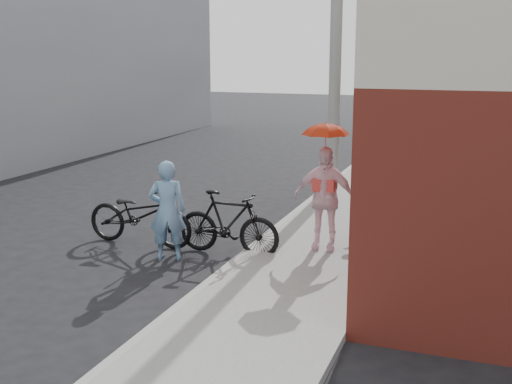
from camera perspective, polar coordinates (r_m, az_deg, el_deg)
The scene contains 11 objects.
ground at distance 10.71m, azimuth -6.69°, elevation -6.12°, with size 80.00×80.00×0.00m, color black.
sidewalk at distance 11.81m, azimuth 6.92°, elevation -4.05°, with size 2.20×24.00×0.12m, color gray.
curb at distance 12.11m, azimuth 1.57°, elevation -3.53°, with size 0.12×24.00×0.12m, color #9E9E99.
utility_pole at distance 15.44m, azimuth 7.10°, elevation 12.78°, with size 0.28×0.28×7.00m, color #9E9E99.
officer at distance 10.60m, azimuth -7.88°, elevation -1.65°, with size 0.61×0.40×1.67m, color #6E9AC4.
bike_left at distance 11.57m, azimuth -10.29°, elevation -2.03°, with size 0.72×2.07×1.09m, color black.
bike_right at distance 10.84m, azimuth -2.48°, elevation -2.79°, with size 0.52×1.83×1.10m, color black.
kimono_woman at distance 10.75m, azimuth 6.07°, elevation -0.55°, with size 1.02×0.43×1.74m, color white.
parasol at distance 10.54m, azimuth 6.22°, elevation 5.83°, with size 0.75×0.75×0.66m, color red.
planter at distance 12.01m, azimuth 9.83°, elevation -3.05°, with size 0.38×0.38×0.20m, color black.
potted_plant at distance 11.92m, azimuth 9.90°, elevation -1.26°, with size 0.51×0.44×0.57m, color #2B6D32.
Camera 1 is at (4.64, -9.03, 3.42)m, focal length 45.00 mm.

